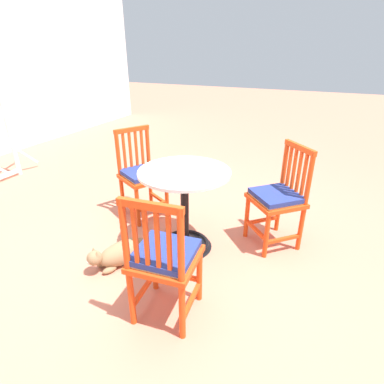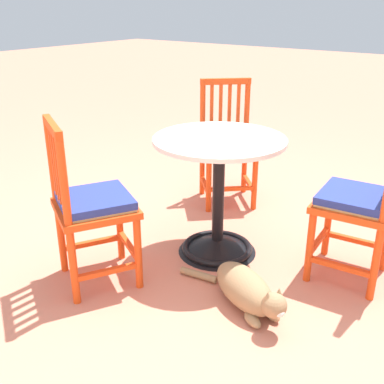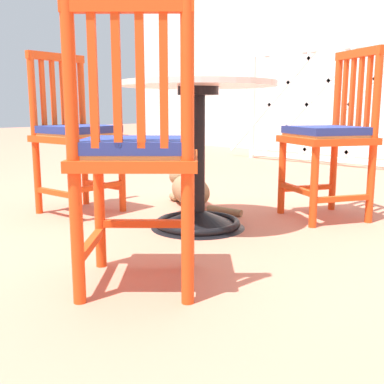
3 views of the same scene
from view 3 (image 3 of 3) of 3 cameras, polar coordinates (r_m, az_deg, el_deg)
The scene contains 7 objects.
ground_plane at distance 2.42m, azimuth -2.93°, elevation -4.14°, with size 24.00×24.00×0.00m, color #C6755B.
lattice_fence_panel at distance 5.06m, azimuth 18.80°, elevation 10.15°, with size 3.10×0.06×1.27m.
cafe_table at distance 2.33m, azimuth 0.73°, elevation 2.43°, with size 0.76×0.76×0.73m.
orange_chair_by_planter at distance 1.54m, azimuth -6.81°, elevation 4.38°, with size 0.57×0.57×0.91m.
orange_chair_tucked_in at distance 2.64m, azimuth 16.59°, elevation 6.48°, with size 0.54×0.54×0.91m.
orange_chair_facing_out at distance 2.76m, azimuth -14.06°, elevation 6.75°, with size 0.44×0.44×0.91m.
tabby_cat at distance 2.93m, azimuth -0.44°, elevation 0.33°, with size 0.73×0.38×0.23m.
Camera 3 is at (1.71, -1.60, 0.61)m, focal length 43.43 mm.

